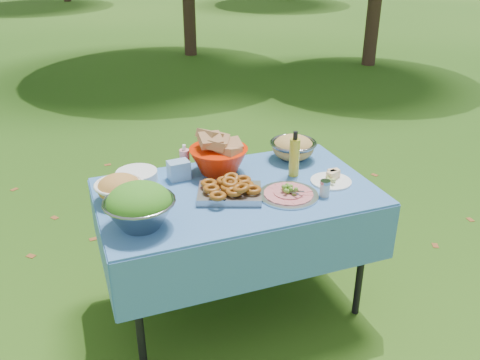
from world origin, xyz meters
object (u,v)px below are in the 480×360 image
(salad_bowl, at_px, (139,206))
(pasta_bowl_steel, at_px, (293,147))
(charcuterie_platter, at_px, (289,190))
(oil_bottle, at_px, (294,154))
(plate_stack, at_px, (137,176))
(bread_bowl, at_px, (219,154))
(picnic_table, at_px, (237,250))

(salad_bowl, relative_size, pasta_bowl_steel, 1.20)
(charcuterie_platter, bearing_deg, salad_bowl, -177.46)
(charcuterie_platter, distance_m, oil_bottle, 0.28)
(salad_bowl, xyz_separation_m, plate_stack, (0.07, 0.50, -0.08))
(bread_bowl, height_order, oil_bottle, oil_bottle)
(salad_bowl, relative_size, plate_stack, 1.44)
(charcuterie_platter, bearing_deg, pasta_bowl_steel, 61.66)
(bread_bowl, bearing_deg, oil_bottle, -26.40)
(oil_bottle, bearing_deg, charcuterie_platter, -121.72)
(salad_bowl, height_order, charcuterie_platter, salad_bowl)
(picnic_table, distance_m, pasta_bowl_steel, 0.71)
(plate_stack, xyz_separation_m, bread_bowl, (0.46, -0.05, 0.08))
(oil_bottle, bearing_deg, plate_stack, 163.96)
(salad_bowl, distance_m, pasta_bowl_steel, 1.12)
(plate_stack, distance_m, pasta_bowl_steel, 0.95)
(pasta_bowl_steel, bearing_deg, oil_bottle, -114.73)
(picnic_table, distance_m, plate_stack, 0.70)
(salad_bowl, xyz_separation_m, pasta_bowl_steel, (1.01, 0.47, -0.03))
(pasta_bowl_steel, bearing_deg, plate_stack, 178.59)
(plate_stack, relative_size, charcuterie_platter, 0.73)
(pasta_bowl_steel, bearing_deg, picnic_table, -148.90)
(picnic_table, relative_size, bread_bowl, 4.38)
(picnic_table, height_order, charcuterie_platter, charcuterie_platter)
(picnic_table, xyz_separation_m, plate_stack, (-0.48, 0.31, 0.41))
(bread_bowl, distance_m, oil_bottle, 0.43)
(picnic_table, height_order, oil_bottle, oil_bottle)
(pasta_bowl_steel, xyz_separation_m, oil_bottle, (-0.10, -0.22, 0.06))
(plate_stack, bearing_deg, picnic_table, -32.65)
(salad_bowl, height_order, plate_stack, salad_bowl)
(bread_bowl, relative_size, charcuterie_platter, 1.06)
(bread_bowl, distance_m, charcuterie_platter, 0.48)
(bread_bowl, bearing_deg, plate_stack, 173.50)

